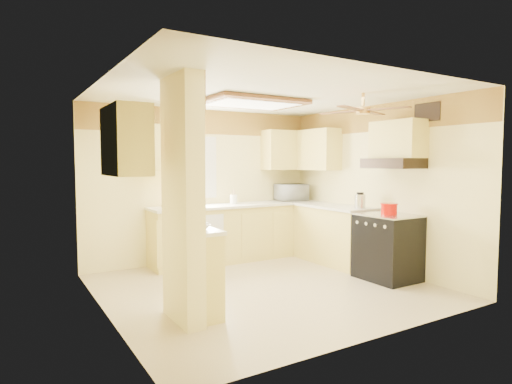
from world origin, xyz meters
TOP-DOWN VIEW (x-y plane):
  - floor at (0.00, 0.00)m, footprint 4.00×4.00m
  - ceiling at (0.00, 0.00)m, footprint 4.00×4.00m
  - wall_back at (0.00, 1.90)m, footprint 4.00×0.00m
  - wall_front at (0.00, -1.90)m, footprint 4.00×0.00m
  - wall_left at (-2.00, 0.00)m, footprint 0.00×3.80m
  - wall_right at (2.00, 0.00)m, footprint 0.00×3.80m
  - wallpaper_border at (0.00, 1.88)m, footprint 4.00×0.02m
  - partition_column at (-1.35, -0.55)m, footprint 0.20×0.70m
  - partition_ledge at (-1.13, -0.55)m, footprint 0.25×0.55m
  - ledge_top at (-1.13, -0.55)m, footprint 0.28×0.58m
  - lower_cabinets_back at (0.50, 1.60)m, footprint 3.00×0.60m
  - lower_cabinets_right at (1.70, 0.60)m, footprint 0.60×1.40m
  - countertop_back at (0.50, 1.59)m, footprint 3.04×0.64m
  - countertop_right at (1.69, 0.60)m, footprint 0.64×1.44m
  - dishwasher_panel at (-0.25, 1.29)m, footprint 0.58×0.02m
  - window at (-0.25, 1.89)m, footprint 0.92×0.02m
  - upper_cab_back_left at (-0.85, 1.72)m, footprint 0.60×0.35m
  - upper_cab_back_right at (1.55, 1.72)m, footprint 0.90×0.35m
  - upper_cab_right at (1.82, 1.25)m, footprint 0.35×1.00m
  - upper_cab_left_wall at (-1.82, -0.25)m, footprint 0.35×0.75m
  - upper_cab_over_stove at (1.82, -0.55)m, footprint 0.35×0.76m
  - stove at (1.67, -0.55)m, footprint 0.68×0.77m
  - range_hood at (1.74, -0.55)m, footprint 0.50×0.76m
  - poster_menu at (-1.24, -0.55)m, footprint 0.02×0.42m
  - poster_nashville at (-1.24, -0.55)m, footprint 0.02×0.42m
  - ceiling_light_panel at (0.10, 0.50)m, footprint 1.35×0.95m
  - ceiling_fan at (1.00, -0.70)m, footprint 1.15×1.15m
  - vent_grate at (1.98, -0.90)m, footprint 0.02×0.40m
  - microwave at (1.60, 1.64)m, footprint 0.60×0.46m
  - bowl at (-1.18, -0.56)m, footprint 0.27×0.27m
  - dutch_oven at (1.66, -0.57)m, footprint 0.23×0.23m
  - kettle at (1.71, 0.04)m, footprint 0.16×0.16m
  - dish_rack at (-0.61, 1.58)m, footprint 0.39×0.29m
  - utensil_crock at (0.42, 1.65)m, footprint 0.12×0.12m

SIDE VIEW (x-z plane):
  - floor at x=0.00m, z-range 0.00..0.00m
  - dishwasher_panel at x=-0.25m, z-range 0.03..0.83m
  - partition_ledge at x=-1.13m, z-range 0.00..0.90m
  - lower_cabinets_back at x=0.50m, z-range 0.00..0.90m
  - lower_cabinets_right at x=1.70m, z-range 0.00..0.90m
  - stove at x=1.67m, z-range 0.00..0.92m
  - ledge_top at x=-1.13m, z-range 0.90..0.94m
  - countertop_back at x=0.50m, z-range 0.90..0.94m
  - countertop_right at x=1.69m, z-range 0.90..0.94m
  - bowl at x=-1.18m, z-range 0.94..1.00m
  - dutch_oven at x=1.66m, z-range 0.92..1.07m
  - utensil_crock at x=0.42m, z-range 0.90..1.14m
  - dish_rack at x=-0.61m, z-range 0.91..1.13m
  - kettle at x=1.71m, z-range 0.93..1.17m
  - microwave at x=1.60m, z-range 0.94..1.24m
  - poster_nashville at x=-1.24m, z-range 0.92..1.48m
  - wall_back at x=0.00m, z-range -0.75..3.25m
  - wall_front at x=0.00m, z-range -0.75..3.25m
  - wall_left at x=-2.00m, z-range -0.65..3.15m
  - wall_right at x=2.00m, z-range -0.65..3.15m
  - partition_column at x=-1.35m, z-range 0.00..2.50m
  - window at x=-0.25m, z-range 1.04..2.06m
  - range_hood at x=1.74m, z-range 1.55..1.69m
  - upper_cab_back_left at x=-0.85m, z-range 1.50..2.20m
  - upper_cab_back_right at x=1.55m, z-range 1.50..2.20m
  - upper_cab_right at x=1.82m, z-range 1.50..2.20m
  - upper_cab_left_wall at x=-1.82m, z-range 1.50..2.20m
  - poster_menu at x=-1.24m, z-range 1.57..2.14m
  - upper_cab_over_stove at x=1.82m, z-range 1.69..2.21m
  - ceiling_fan at x=1.00m, z-range 2.16..2.42m
  - wallpaper_border at x=0.00m, z-range 2.10..2.50m
  - vent_grate at x=1.98m, z-range 2.17..2.42m
  - ceiling_light_panel at x=0.10m, z-range 2.42..2.49m
  - ceiling at x=0.00m, z-range 2.50..2.50m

